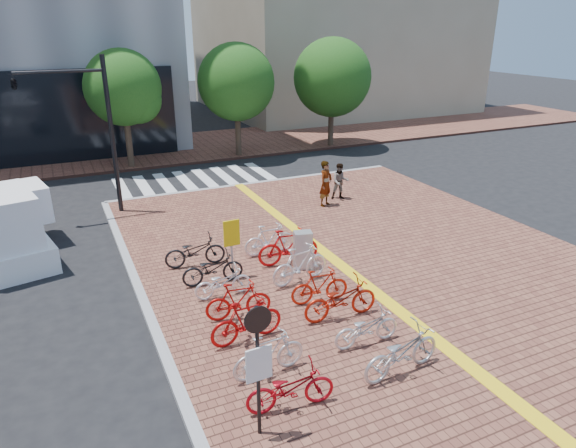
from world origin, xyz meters
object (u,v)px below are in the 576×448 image
bike_11 (300,264)px  bike_12 (288,247)px  bike_7 (402,352)px  bike_13 (269,239)px  bike_8 (366,328)px  bike_10 (320,286)px  bike_5 (213,269)px  bike_9 (340,299)px  notice_sign (258,356)px  traffic_light_pole (68,109)px  yellow_sign (232,238)px  bike_6 (195,251)px  box_truck (10,226)px  utility_box (303,250)px  pedestrian_b (340,181)px  bike_0 (290,388)px  bike_3 (238,301)px  bike_2 (247,321)px  bike_1 (269,354)px  pedestrian_a (326,184)px  bike_4 (223,282)px

bike_11 → bike_12: bearing=-18.8°
bike_7 → bike_13: 6.84m
bike_8 → bike_10: bike_10 is taller
bike_5 → bike_9: 3.97m
notice_sign → traffic_light_pole: size_ratio=0.45×
bike_11 → yellow_sign: (-1.65, 1.13, 0.69)m
notice_sign → bike_6: bearing=83.7°
box_truck → bike_9: bearing=-45.6°
bike_7 → utility_box: bearing=-10.3°
bike_5 → pedestrian_b: 8.87m
bike_7 → bike_0: bearing=83.2°
bike_6 → pedestrian_b: size_ratio=1.20×
pedestrian_b → bike_12: bearing=-114.3°
bike_3 → notice_sign: size_ratio=0.63×
bike_0 → bike_7: bike_7 is taller
bike_7 → yellow_sign: yellow_sign is taller
bike_2 → utility_box: (2.95, 2.97, 0.04)m
bike_6 → traffic_light_pole: size_ratio=0.31×
bike_3 → traffic_light_pole: bearing=25.7°
bike_1 → bike_10: size_ratio=1.03×
bike_13 → utility_box: utility_box is taller
bike_2 → bike_0: bearing=174.9°
pedestrian_a → bike_8: bearing=-141.5°
bike_12 → traffic_light_pole: traffic_light_pole is taller
bike_9 → bike_11: size_ratio=1.06×
bike_7 → bike_10: (-0.15, 3.40, -0.04)m
utility_box → bike_12: bearing=126.7°
bike_9 → yellow_sign: (-1.74, 3.29, 0.73)m
bike_13 → bike_1: bearing=156.9°
bike_7 → bike_12: size_ratio=1.03×
bike_0 → bike_6: bike_6 is taller
bike_12 → pedestrian_b: pedestrian_b is taller
bike_4 → notice_sign: size_ratio=0.59×
bike_12 → pedestrian_a: size_ratio=1.04×
bike_0 → bike_13: size_ratio=1.04×
bike_6 → pedestrian_b: (7.37, 3.79, 0.29)m
bike_5 → bike_8: (2.35, -4.44, -0.03)m
yellow_sign → bike_1: bearing=-99.8°
bike_12 → bike_13: bike_12 is taller
notice_sign → box_truck: notice_sign is taller
bike_0 → notice_sign: 1.52m
bike_0 → pedestrian_b: size_ratio=1.15×
utility_box → notice_sign: notice_sign is taller
bike_13 → utility_box: (0.55, -1.34, 0.07)m
bike_9 → box_truck: (-7.66, 7.81, 0.48)m
bike_9 → bike_6: bearing=32.3°
bike_0 → bike_5: 5.64m
notice_sign → bike_5: bearing=80.9°
bike_13 → yellow_sign: bearing=123.0°
bike_2 → bike_7: bearing=-138.6°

